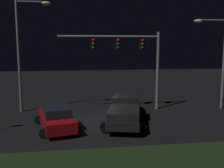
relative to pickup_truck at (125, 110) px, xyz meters
The scene contains 7 objects.
ground_plane 2.27m from the pickup_truck, 142.04° to the left, with size 80.00×80.00×0.00m, color black.
grass_median 6.72m from the pickup_truck, 103.98° to the right, with size 22.33×4.42×0.10m, color black.
pickup_truck is the anchor object (origin of this frame).
car_sedan 4.64m from the pickup_truck, behind, with size 3.12×4.70×1.51m.
traffic_signal_gantry 5.63m from the pickup_truck, 74.65° to the left, with size 8.32×0.56×6.50m.
street_lamp_left 9.74m from the pickup_truck, 147.82° to the left, with size 2.75×0.44×8.92m.
street_lamp_right 9.87m from the pickup_truck, 21.45° to the left, with size 2.91×0.44×7.59m.
Camera 1 is at (-1.68, -18.07, 5.28)m, focal length 41.14 mm.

